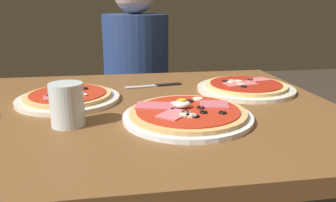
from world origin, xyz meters
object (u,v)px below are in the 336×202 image
object	(u,v)px
water_glass_far	(67,108)
diner_person	(137,98)
pizza_across_right	(245,87)
dining_table	(145,147)
knife	(158,85)
pizza_foreground	(187,114)
pizza_across_left	(68,97)

from	to	relation	value
water_glass_far	diner_person	size ratio (longest dim) A/B	0.08
pizza_across_right	water_glass_far	size ratio (longest dim) A/B	3.11
dining_table	knife	size ratio (longest dim) A/B	5.48
dining_table	knife	xyz separation A→B (m)	(0.07, 0.22, 0.13)
pizza_foreground	water_glass_far	bearing A→B (deg)	179.65
pizza_foreground	diner_person	xyz separation A→B (m)	(-0.06, 0.91, -0.21)
pizza_across_right	water_glass_far	bearing A→B (deg)	-155.40
pizza_across_right	diner_person	bearing A→B (deg)	114.74
water_glass_far	dining_table	bearing A→B (deg)	33.48
dining_table	knife	bearing A→B (deg)	73.12
pizza_across_left	dining_table	bearing A→B (deg)	-21.73
pizza_foreground	diner_person	bearing A→B (deg)	93.91
pizza_foreground	diner_person	size ratio (longest dim) A/B	0.27
pizza_foreground	knife	world-z (taller)	pizza_foreground
pizza_across_left	pizza_across_right	world-z (taller)	same
diner_person	pizza_across_right	bearing A→B (deg)	114.74
pizza_foreground	pizza_across_right	world-z (taller)	pizza_foreground
pizza_foreground	water_glass_far	size ratio (longest dim) A/B	3.17
diner_person	pizza_across_left	bearing A→B (deg)	70.76
knife	diner_person	world-z (taller)	diner_person
dining_table	pizza_across_left	distance (m)	0.26
pizza_foreground	pizza_across_left	size ratio (longest dim) A/B	1.08
water_glass_far	diner_person	xyz separation A→B (m)	(0.22, 0.91, -0.24)
dining_table	knife	world-z (taller)	knife
diner_person	water_glass_far	bearing A→B (deg)	76.38
pizza_foreground	pizza_across_right	xyz separation A→B (m)	(0.24, 0.24, -0.00)
dining_table	pizza_foreground	size ratio (longest dim) A/B	3.38
pizza_foreground	water_glass_far	xyz separation A→B (m)	(-0.28, 0.00, 0.03)
dining_table	diner_person	xyz separation A→B (m)	(0.03, 0.78, -0.08)
pizza_across_right	pizza_foreground	bearing A→B (deg)	-135.22
water_glass_far	knife	world-z (taller)	water_glass_far
water_glass_far	pizza_across_left	bearing A→B (deg)	96.79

